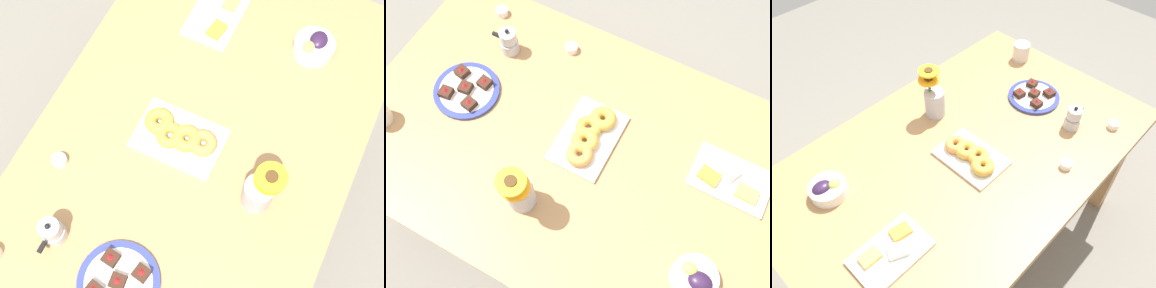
{
  "view_description": "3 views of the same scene",
  "coord_description": "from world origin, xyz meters",
  "views": [
    {
      "loc": [
        0.58,
        0.28,
        2.32
      ],
      "look_at": [
        0.0,
        0.0,
        0.78
      ],
      "focal_mm": 50.0,
      "sensor_mm": 36.0,
      "label": 1
    },
    {
      "loc": [
        -0.29,
        0.53,
        2.09
      ],
      "look_at": [
        0.0,
        0.0,
        0.78
      ],
      "focal_mm": 40.0,
      "sensor_mm": 36.0,
      "label": 2
    },
    {
      "loc": [
        -0.74,
        -0.71,
        1.93
      ],
      "look_at": [
        0.0,
        0.0,
        0.78
      ],
      "focal_mm": 35.0,
      "sensor_mm": 36.0,
      "label": 3
    }
  ],
  "objects": [
    {
      "name": "cheese_platter",
      "position": [
        -0.5,
        -0.14,
        0.75
      ],
      "size": [
        0.26,
        0.17,
        0.03
      ],
      "color": "white",
      "rests_on": "dining_table"
    },
    {
      "name": "croissant_platter",
      "position": [
        -0.01,
        -0.05,
        0.76
      ],
      "size": [
        0.19,
        0.28,
        0.05
      ],
      "color": "white",
      "rests_on": "dining_table"
    },
    {
      "name": "dessert_plate",
      "position": [
        0.47,
        -0.01,
        0.75
      ],
      "size": [
        0.24,
        0.24,
        0.05
      ],
      "color": "navy",
      "rests_on": "dining_table"
    },
    {
      "name": "ground_plane",
      "position": [
        0.0,
        0.0,
        0.0
      ],
      "size": [
        6.0,
        6.0,
        0.0
      ],
      "primitive_type": "plane",
      "color": "slate"
    },
    {
      "name": "jam_cup_honey",
      "position": [
        0.22,
        -0.36,
        0.76
      ],
      "size": [
        0.05,
        0.05,
        0.03
      ],
      "color": "white",
      "rests_on": "dining_table"
    },
    {
      "name": "dining_table",
      "position": [
        0.0,
        0.0,
        0.65
      ],
      "size": [
        1.6,
        1.0,
        0.74
      ],
      "color": "#A87A4C",
      "rests_on": "ground_plane"
    },
    {
      "name": "moka_pot",
      "position": [
        0.43,
        -0.25,
        0.79
      ],
      "size": [
        0.11,
        0.07,
        0.12
      ],
      "color": "#B7B7BC",
      "rests_on": "dining_table"
    },
    {
      "name": "flower_vase",
      "position": [
        0.07,
        0.25,
        0.82
      ],
      "size": [
        0.1,
        0.11,
        0.24
      ],
      "color": "#B2B2BC",
      "rests_on": "dining_table"
    },
    {
      "name": "grape_bowl",
      "position": [
        -0.51,
        0.22,
        0.77
      ],
      "size": [
        0.14,
        0.14,
        0.07
      ],
      "color": "white",
      "rests_on": "dining_table"
    },
    {
      "name": "jam_cup_berry",
      "position": [
        0.55,
        -0.38,
        0.76
      ],
      "size": [
        0.05,
        0.05,
        0.03
      ],
      "color": "white",
      "rests_on": "dining_table"
    }
  ]
}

